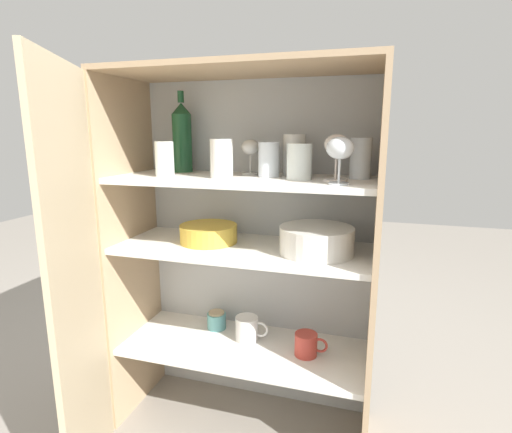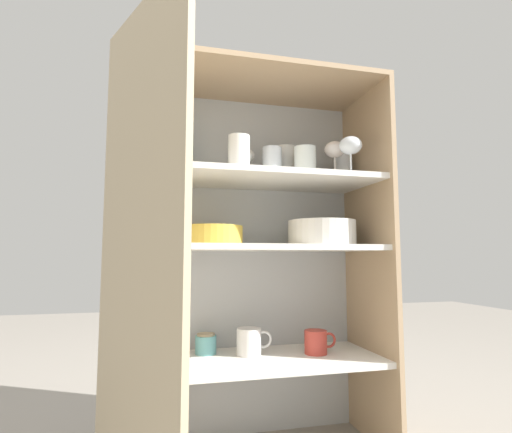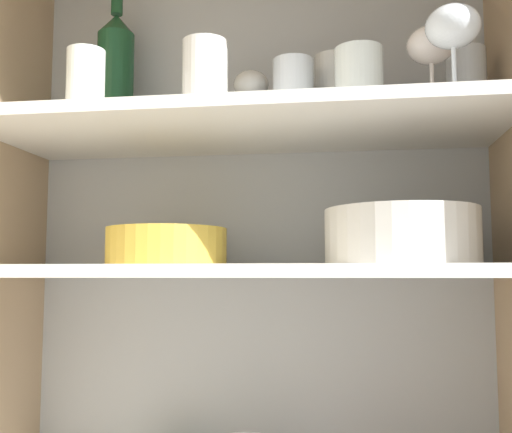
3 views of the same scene
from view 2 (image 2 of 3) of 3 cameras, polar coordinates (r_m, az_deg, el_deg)
cupboard_back_panel at (r=1.58m, az=-2.14°, el=-6.42°), size 0.93×0.02×1.29m
cupboard_side_left at (r=1.37m, az=-19.50°, el=-6.18°), size 0.02×0.38×1.29m
cupboard_side_right at (r=1.57m, az=15.82°, el=-6.21°), size 0.02×0.38×1.29m
cupboard_top_panel at (r=1.54m, az=-0.59°, el=18.65°), size 0.93×0.38×0.02m
shelf_board_lower at (r=1.45m, az=-0.63°, el=-19.94°), size 0.89×0.35×0.02m
shelf_board_middle at (r=1.40m, az=-0.61°, el=-4.48°), size 0.89×0.35×0.02m
shelf_board_upper at (r=1.43m, az=-0.60°, el=5.41°), size 0.89×0.35×0.02m
cupboard_door at (r=0.97m, az=-16.53°, el=-6.58°), size 0.21×0.43×1.29m
tumbler_glass_0 at (r=1.39m, az=-2.45°, el=8.88°), size 0.08×0.08×0.13m
tumbler_glass_1 at (r=1.58m, az=4.30°, el=7.37°), size 0.08×0.08×0.14m
tumbler_glass_2 at (r=1.64m, az=12.23°, el=6.84°), size 0.07×0.07×0.13m
tumbler_glass_3 at (r=1.49m, az=7.03°, el=7.64°), size 0.08×0.08×0.12m
tumbler_glass_4 at (r=1.50m, az=2.32°, el=7.61°), size 0.07×0.07×0.12m
tumbler_glass_5 at (r=1.35m, az=-10.93°, el=9.22°), size 0.06×0.06×0.12m
wine_glass_0 at (r=1.47m, az=13.35°, el=9.65°), size 0.08×0.08×0.14m
wine_glass_1 at (r=1.54m, az=-1.27°, el=8.35°), size 0.07×0.07×0.12m
wine_glass_2 at (r=1.55m, az=11.17°, el=9.03°), size 0.08×0.08×0.15m
wine_bottle at (r=1.53m, az=-11.71°, el=10.24°), size 0.07×0.07×0.30m
plate_stack_white at (r=1.48m, az=9.39°, el=-2.34°), size 0.25×0.25×0.09m
mixing_bowl_large at (r=1.40m, az=-6.22°, el=-2.56°), size 0.21×0.21×0.07m
coffee_mug_primary at (r=1.48m, az=-0.89°, el=-17.41°), size 0.13×0.09×0.09m
coffee_mug_extra_1 at (r=1.51m, az=8.61°, el=-17.30°), size 0.12×0.08×0.08m
storage_jar at (r=1.50m, az=-7.19°, el=-17.62°), size 0.08×0.08×0.07m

